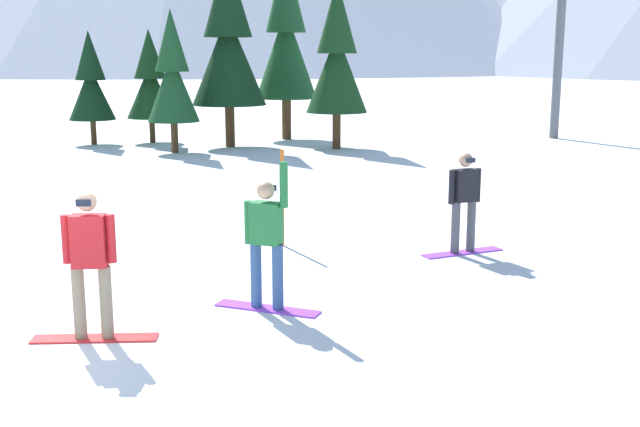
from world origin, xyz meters
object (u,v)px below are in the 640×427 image
Objects in this scene: snowboarder_midground at (266,240)px; pine_tree_young at (286,37)px; pine_tree_leaning at (172,75)px; snowboarder_foreground at (90,262)px; trail_marker_pole at (282,198)px; pine_tree_tall at (91,83)px; pine_tree_broad at (228,42)px; pine_tree_twin at (337,58)px; snowboarder_background at (464,201)px; pine_tree_slender at (150,81)px.

snowboarder_midground is 21.61m from pine_tree_young.
snowboarder_midground is at bearing -56.72° from pine_tree_leaning.
pine_tree_young reaches higher than snowboarder_foreground.
pine_tree_tall reaches higher than trail_marker_pole.
pine_tree_young is (-6.00, 21.74, 3.05)m from snowboarder_foreground.
snowboarder_midground is at bearing 48.19° from snowboarder_foreground.
pine_tree_twin is at bearing 9.87° from pine_tree_broad.
pine_tree_broad reaches higher than trail_marker_pole.
pine_tree_slender reaches higher than snowboarder_background.
snowboarder_midground reaches higher than trail_marker_pole.
snowboarder_midground is (1.54, 1.72, -0.01)m from snowboarder_foreground.
pine_tree_broad reaches higher than pine_tree_leaning.
pine_tree_broad reaches higher than snowboarder_foreground.
pine_tree_tall is (-12.25, 17.61, 1.35)m from snowboarder_foreground.
pine_tree_tall is (-12.67, 12.50, 1.45)m from trail_marker_pole.
snowboarder_background is 0.24× the size of pine_tree_young.
snowboarder_foreground is 1.05× the size of trail_marker_pole.
snowboarder_foreground is 18.36m from pine_tree_leaning.
pine_tree_slender reaches higher than pine_tree_tall.
snowboarder_midground is 17.63m from pine_tree_leaning.
pine_tree_broad reaches higher than pine_tree_slender.
trail_marker_pole is 0.40× the size of pine_tree_slender.
pine_tree_twin is at bearing 10.52° from pine_tree_tall.
pine_tree_tall is at bearing 130.95° from snowboarder_midground.
pine_tree_tall is at bearing -146.53° from pine_tree_young.
snowboarder_foreground is at bearing -94.69° from trail_marker_pole.
pine_tree_leaning reaches higher than snowboarder_background.
pine_tree_leaning reaches higher than pine_tree_tall.
snowboarder_midground is 21.00m from pine_tree_slender.
pine_tree_young is at bearing 110.64° from snowboarder_midground.
pine_tree_leaning reaches higher than snowboarder_foreground.
pine_tree_broad is at bearing -108.23° from pine_tree_young.
pine_tree_broad is at bearing -4.36° from pine_tree_slender.
pine_tree_slender is 0.88× the size of pine_tree_leaning.
pine_tree_young is 5.90m from pine_tree_leaning.
trail_marker_pole is at bearing -61.14° from pine_tree_broad.
pine_tree_twin is at bearing -40.11° from pine_tree_young.
pine_tree_tall is at bearing -169.48° from pine_tree_twin.
pine_tree_twin is at bearing 104.81° from snowboarder_midground.
pine_tree_tall is 4.35m from pine_tree_leaning.
pine_tree_twin is at bearing 103.97° from trail_marker_pole.
pine_tree_twin reaches higher than pine_tree_leaning.
pine_tree_tall is at bearing -169.00° from pine_tree_broad.
pine_tree_twin is at bearing 99.15° from snowboarder_foreground.
pine_tree_broad is 1.42× the size of pine_tree_leaning.
pine_tree_tall is 0.87× the size of pine_tree_leaning.
snowboarder_midground is 0.47× the size of pine_tree_slender.
snowboarder_midground is 0.48× the size of pine_tree_tall.
pine_tree_twin is (7.36, 0.42, 0.89)m from pine_tree_slender.
pine_tree_tall is 9.34m from pine_tree_twin.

